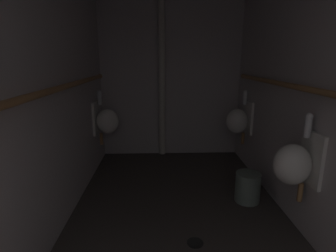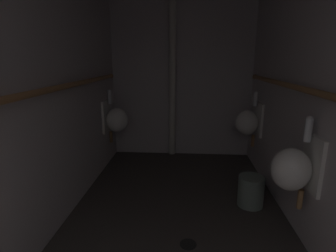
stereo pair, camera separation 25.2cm
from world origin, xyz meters
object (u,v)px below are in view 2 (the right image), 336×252
urinal_left_mid (116,119)px  urinal_right_mid (294,168)px  floor_drain (188,244)px  waste_bin (251,191)px  standpipe_back_wall (172,80)px  urinal_right_far (248,122)px

urinal_left_mid → urinal_right_mid: same height
floor_drain → waste_bin: waste_bin is taller
standpipe_back_wall → urinal_left_mid: bearing=-151.2°
standpipe_back_wall → floor_drain: 2.41m
urinal_right_mid → floor_drain: bearing=-174.6°
urinal_left_mid → floor_drain: size_ratio=5.39×
waste_bin → standpipe_back_wall: bearing=121.9°
urinal_right_far → floor_drain: 1.93m
urinal_right_mid → waste_bin: (-0.15, 0.58, -0.51)m
urinal_left_mid → waste_bin: 2.01m
urinal_right_mid → floor_drain: 1.05m
urinal_right_mid → floor_drain: size_ratio=5.39×
standpipe_back_wall → waste_bin: 1.98m
floor_drain → urinal_left_mid: bearing=121.4°
standpipe_back_wall → floor_drain: standpipe_back_wall is taller
floor_drain → urinal_right_far: bearing=63.6°
urinal_right_far → standpipe_back_wall: standpipe_back_wall is taller
urinal_left_mid → waste_bin: bearing=-31.2°
urinal_right_mid → standpipe_back_wall: bearing=117.4°
urinal_left_mid → standpipe_back_wall: standpipe_back_wall is taller
urinal_right_mid → urinal_right_far: bearing=90.0°
urinal_left_mid → urinal_right_far: bearing=-1.5°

